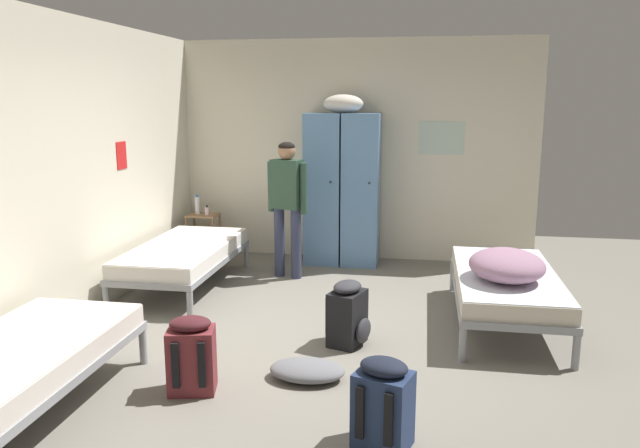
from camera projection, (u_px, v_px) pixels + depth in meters
name	position (u px, v px, depth m)	size (l,w,h in m)	color
ground_plane	(314.00, 339.00, 5.25)	(8.99, 8.99, 0.00)	slate
room_backdrop	(220.00, 162.00, 6.39)	(4.50, 5.68, 2.75)	beige
locker_bank	(343.00, 186.00, 7.51)	(0.90, 0.55, 2.07)	#5B84B2
shelf_unit	(204.00, 231.00, 7.86)	(0.38, 0.30, 0.57)	#99704C
bed_right	(506.00, 283.00, 5.53)	(0.90, 1.90, 0.49)	gray
bed_left_front	(14.00, 363.00, 3.87)	(0.90, 1.90, 0.49)	gray
bed_left_rear	(184.00, 254.00, 6.58)	(0.90, 1.90, 0.49)	gray
bedding_heap	(507.00, 265.00, 5.24)	(0.64, 0.76, 0.26)	gray
person_traveler	(287.00, 197.00, 6.88)	(0.48, 0.28, 1.55)	#2D334C
water_bottle	(197.00, 205.00, 7.82)	(0.06, 0.06, 0.25)	white
lotion_bottle	(207.00, 211.00, 7.75)	(0.05, 0.05, 0.13)	beige
backpack_black	(348.00, 315.00, 5.08)	(0.39, 0.38, 0.55)	black
backpack_navy	(384.00, 404.00, 3.59)	(0.38, 0.39, 0.55)	navy
backpack_maroon	(192.00, 356.00, 4.27)	(0.36, 0.38, 0.55)	maroon
clothes_pile_grey	(307.00, 370.00, 4.49)	(0.56, 0.37, 0.13)	slate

